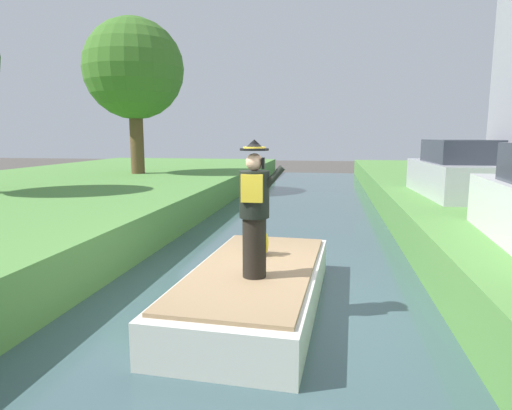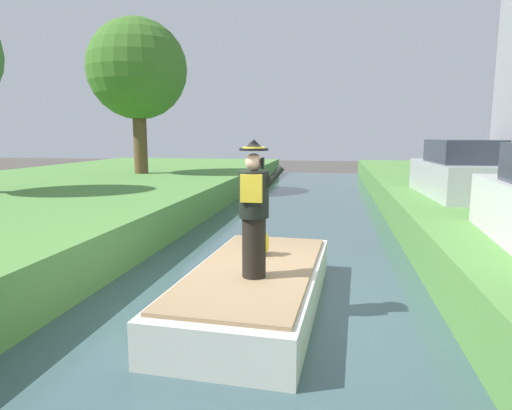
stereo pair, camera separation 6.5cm
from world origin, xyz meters
name	(u,v)px [view 1 (the left image)]	position (x,y,z in m)	size (l,w,h in m)	color
ground_plane	(254,316)	(0.00, 0.00, 0.00)	(80.00, 80.00, 0.00)	#4C4742
canal_water	(254,312)	(0.00, 0.00, 0.05)	(5.30, 48.00, 0.10)	#3D565B
boat	(255,287)	(0.00, 0.11, 0.40)	(2.02, 4.29, 0.61)	silver
person_pirate	(255,210)	(0.07, -0.34, 1.64)	(0.61, 0.42, 1.85)	black
parrot_plush	(257,240)	(-0.08, 0.74, 0.95)	(0.36, 0.35, 0.57)	blue
tree_broad	(134,70)	(-7.06, 11.72, 5.28)	(4.10, 4.10, 6.38)	brown
parked_car_silver	(456,173)	(4.38, 6.46, 1.63)	(1.88, 4.07, 1.50)	#B7B7BC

